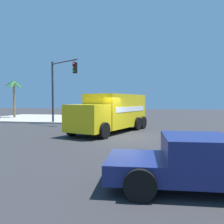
{
  "coord_description": "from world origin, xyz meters",
  "views": [
    {
      "loc": [
        -14.35,
        -2.46,
        2.29
      ],
      "look_at": [
        2.01,
        1.04,
        1.48
      ],
      "focal_mm": 37.72,
      "sensor_mm": 36.0,
      "label": 1
    }
  ],
  "objects_px": {
    "pickup_navy": "(205,161)",
    "palm_tree_far": "(14,92)",
    "delivery_truck": "(112,112)",
    "traffic_light_secondary": "(60,82)",
    "sedan_tan": "(96,116)"
  },
  "relations": [
    {
      "from": "pickup_navy",
      "to": "palm_tree_far",
      "type": "distance_m",
      "value": 28.46
    },
    {
      "from": "delivery_truck",
      "to": "pickup_navy",
      "type": "relative_size",
      "value": 1.48
    },
    {
      "from": "traffic_light_secondary",
      "to": "sedan_tan",
      "type": "relative_size",
      "value": 1.38
    },
    {
      "from": "delivery_truck",
      "to": "pickup_navy",
      "type": "xyz_separation_m",
      "value": [
        -10.45,
        -4.71,
        -0.71
      ]
    },
    {
      "from": "delivery_truck",
      "to": "pickup_navy",
      "type": "distance_m",
      "value": 11.49
    },
    {
      "from": "delivery_truck",
      "to": "palm_tree_far",
      "type": "height_order",
      "value": "palm_tree_far"
    },
    {
      "from": "traffic_light_secondary",
      "to": "sedan_tan",
      "type": "bearing_deg",
      "value": -42.29
    },
    {
      "from": "delivery_truck",
      "to": "traffic_light_secondary",
      "type": "distance_m",
      "value": 7.96
    },
    {
      "from": "pickup_navy",
      "to": "sedan_tan",
      "type": "distance_m",
      "value": 19.59
    },
    {
      "from": "sedan_tan",
      "to": "palm_tree_far",
      "type": "distance_m",
      "value": 12.21
    },
    {
      "from": "sedan_tan",
      "to": "traffic_light_secondary",
      "type": "bearing_deg",
      "value": 137.71
    },
    {
      "from": "palm_tree_far",
      "to": "sedan_tan",
      "type": "bearing_deg",
      "value": -102.35
    },
    {
      "from": "delivery_truck",
      "to": "sedan_tan",
      "type": "relative_size",
      "value": 1.81
    },
    {
      "from": "traffic_light_secondary",
      "to": "sedan_tan",
      "type": "height_order",
      "value": "traffic_light_secondary"
    },
    {
      "from": "delivery_truck",
      "to": "traffic_light_secondary",
      "type": "height_order",
      "value": "traffic_light_secondary"
    }
  ]
}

